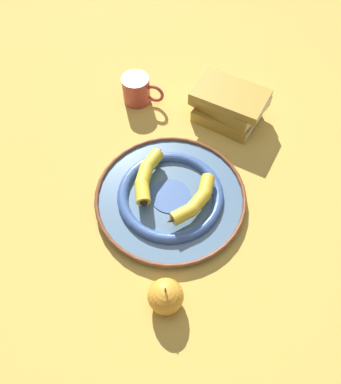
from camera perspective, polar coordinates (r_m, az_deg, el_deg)
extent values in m
plane|color=gold|center=(0.96, 1.96, -1.23)|extent=(2.80, 2.80, 0.00)
cylinder|color=slate|center=(0.96, 0.00, -0.94)|extent=(0.37, 0.37, 0.02)
torus|color=#385699|center=(0.94, 0.00, -0.49)|extent=(0.27, 0.27, 0.03)
cylinder|color=#385699|center=(0.95, 0.00, -0.61)|extent=(0.10, 0.10, 0.00)
torus|color=brown|center=(0.95, 0.00, -0.56)|extent=(0.39, 0.39, 0.01)
cylinder|color=gold|center=(0.88, 1.81, -3.44)|extent=(0.04, 0.06, 0.03)
cylinder|color=gold|center=(0.90, 4.22, -1.51)|extent=(0.04, 0.06, 0.03)
cylinder|color=gold|center=(0.93, 5.48, 0.97)|extent=(0.06, 0.06, 0.03)
sphere|color=gold|center=(0.89, 3.26, -2.68)|extent=(0.03, 0.03, 0.03)
sphere|color=gold|center=(0.91, 5.16, -0.37)|extent=(0.03, 0.03, 0.03)
cone|color=#472D19|center=(0.87, 0.33, -4.22)|extent=(0.03, 0.04, 0.03)
sphere|color=black|center=(0.94, 5.79, 2.27)|extent=(0.02, 0.02, 0.02)
cylinder|color=yellow|center=(0.97, -2.75, 4.88)|extent=(0.05, 0.06, 0.04)
cylinder|color=yellow|center=(0.94, -4.02, 2.52)|extent=(0.06, 0.06, 0.04)
cylinder|color=yellow|center=(0.91, -4.26, -0.17)|extent=(0.06, 0.06, 0.04)
sphere|color=yellow|center=(0.96, -3.63, 3.80)|extent=(0.04, 0.04, 0.04)
sphere|color=yellow|center=(0.93, -4.42, 1.20)|extent=(0.04, 0.04, 0.04)
cone|color=#472D19|center=(0.98, -1.90, 5.93)|extent=(0.03, 0.04, 0.03)
sphere|color=black|center=(0.90, -4.10, -1.59)|extent=(0.02, 0.02, 0.02)
cube|color=#B28933|center=(1.14, 8.62, 11.65)|extent=(0.20, 0.17, 0.04)
cube|color=white|center=(1.14, 8.82, 11.57)|extent=(0.19, 0.16, 0.03)
cube|color=#B28933|center=(1.13, 8.98, 13.68)|extent=(0.21, 0.17, 0.04)
cube|color=white|center=(1.12, 9.19, 13.57)|extent=(0.20, 0.16, 0.03)
cube|color=#B28933|center=(1.09, 9.15, 14.34)|extent=(0.23, 0.19, 0.02)
cube|color=white|center=(1.09, 9.40, 14.25)|extent=(0.22, 0.18, 0.02)
cylinder|color=#B24238|center=(1.17, -5.24, 15.28)|extent=(0.08, 0.08, 0.08)
cylinder|color=#331C0F|center=(1.15, -5.37, 16.46)|extent=(0.07, 0.07, 0.01)
torus|color=#B24238|center=(1.15, -2.48, 14.74)|extent=(0.06, 0.04, 0.06)
sphere|color=gold|center=(0.82, -0.75, -15.61)|extent=(0.08, 0.08, 0.08)
cylinder|color=#4C3319|center=(0.78, -0.79, -14.66)|extent=(0.00, 0.00, 0.01)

